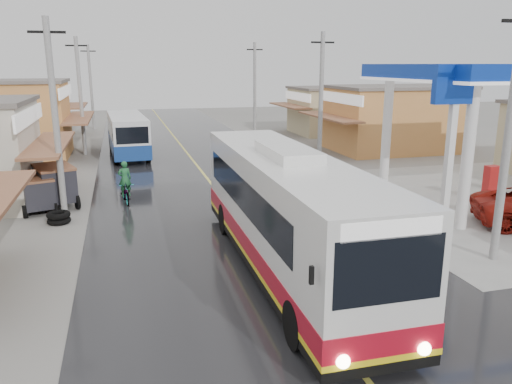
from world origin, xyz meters
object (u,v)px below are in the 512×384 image
(tricycle_far, at_px, (36,192))
(tyre_stack, at_px, (59,218))
(coach_bus, at_px, (286,212))
(tricycle_near, at_px, (55,183))
(second_bus, at_px, (127,134))
(cyclist, at_px, (125,189))

(tricycle_far, xyz_separation_m, tyre_stack, (1.03, -1.88, -0.64))
(coach_bus, height_order, tyre_stack, coach_bus)
(coach_bus, xyz_separation_m, tricycle_near, (-7.66, 9.39, -0.79))
(second_bus, bearing_deg, tricycle_far, -110.62)
(coach_bus, distance_m, tyre_stack, 10.07)
(tricycle_near, bearing_deg, coach_bus, -69.38)
(tricycle_near, distance_m, tricycle_far, 1.02)
(second_bus, bearing_deg, tricycle_near, -108.80)
(second_bus, relative_size, tricycle_far, 4.00)
(tyre_stack, bearing_deg, cyclist, 42.04)
(coach_bus, bearing_deg, tricycle_far, 134.43)
(tricycle_far, height_order, tyre_stack, tricycle_far)
(coach_bus, relative_size, tricycle_near, 4.74)
(tyre_stack, bearing_deg, tricycle_near, 97.94)
(tricycle_near, height_order, tricycle_far, tricycle_near)
(tricycle_near, relative_size, tricycle_far, 1.22)
(coach_bus, xyz_separation_m, tricycle_far, (-8.32, 8.63, -0.98))
(second_bus, xyz_separation_m, tricycle_far, (-4.07, -12.98, -0.64))
(tricycle_far, distance_m, tyre_stack, 2.24)
(cyclist, bearing_deg, tricycle_far, -178.85)
(coach_bus, relative_size, tricycle_far, 5.76)
(second_bus, bearing_deg, tyre_stack, -104.78)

